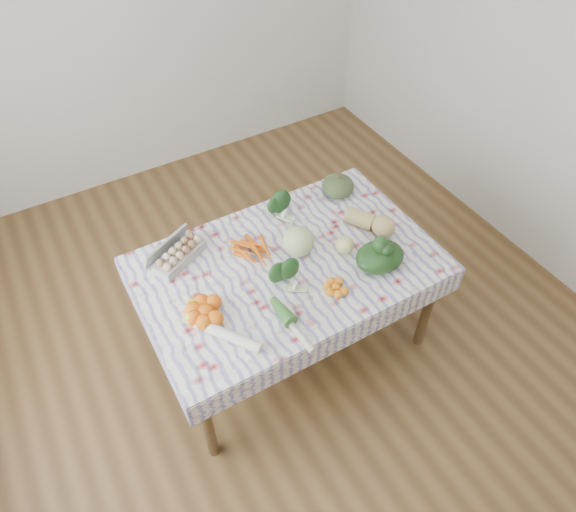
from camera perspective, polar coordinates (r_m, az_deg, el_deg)
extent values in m
plane|color=brown|center=(3.47, 0.00, -9.31)|extent=(4.50, 4.50, 0.00)
cube|color=silver|center=(4.30, -16.83, 24.94)|extent=(4.00, 0.04, 2.80)
cube|color=brown|center=(2.89, 0.00, -1.22)|extent=(1.60, 1.00, 0.04)
cylinder|color=brown|center=(2.82, -8.98, -17.89)|extent=(0.06, 0.06, 0.71)
cylinder|color=brown|center=(3.29, 15.24, -5.66)|extent=(0.06, 0.06, 0.71)
cylinder|color=brown|center=(3.30, -15.18, -5.42)|extent=(0.06, 0.06, 0.71)
cylinder|color=brown|center=(3.71, 6.49, 3.55)|extent=(0.06, 0.06, 0.71)
cube|color=white|center=(2.87, 0.00, -0.87)|extent=(1.66, 1.06, 0.01)
cube|color=#ABABA6|center=(2.91, -11.90, 0.11)|extent=(0.35, 0.26, 0.09)
cube|color=orange|center=(2.90, -3.92, 0.38)|extent=(0.26, 0.24, 0.04)
ellipsoid|color=#1A3D18|center=(3.10, -1.04, 5.50)|extent=(0.21, 0.20, 0.15)
ellipsoid|color=#3E512C|center=(3.28, 5.56, 7.77)|extent=(0.25, 0.25, 0.13)
sphere|color=#BACE81|center=(2.86, 1.15, 1.66)|extent=(0.19, 0.19, 0.18)
ellipsoid|color=tan|center=(3.06, 9.21, 3.90)|extent=(0.26, 0.32, 0.13)
cube|color=orange|center=(2.63, -9.11, -6.09)|extent=(0.34, 0.34, 0.09)
ellipsoid|color=#1B4318|center=(2.71, -0.14, -2.87)|extent=(0.20, 0.20, 0.11)
cube|color=orange|center=(2.74, 5.40, -3.44)|extent=(0.19, 0.19, 0.05)
sphere|color=#E3E780|center=(2.91, 6.31, 1.23)|extent=(0.11, 0.11, 0.11)
ellipsoid|color=black|center=(2.86, 10.16, -0.07)|extent=(0.35, 0.32, 0.12)
cylinder|color=white|center=(2.55, -6.80, -8.71)|extent=(0.27, 0.35, 0.06)
cylinder|color=beige|center=(2.58, 0.50, -7.80)|extent=(0.06, 0.35, 0.04)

